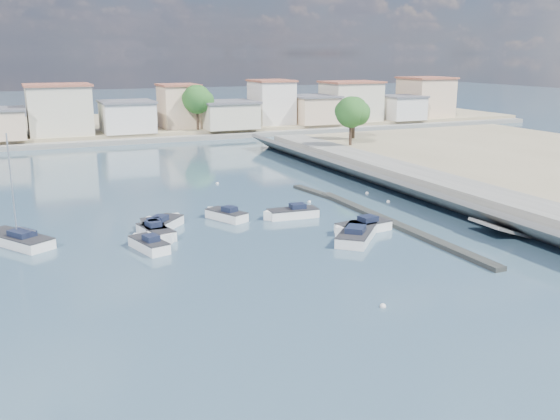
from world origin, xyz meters
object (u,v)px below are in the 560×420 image
at_px(motorboat_c, 290,214).
at_px(motorboat_e, 153,228).
at_px(motorboat_a, 148,245).
at_px(sailboat, 15,239).
at_px(motorboat_b, 164,224).
at_px(motorboat_d, 361,228).
at_px(motorboat_h, 358,234).
at_px(motorboat_f, 225,215).
at_px(motorboat_g, 157,233).

xyz_separation_m(motorboat_c, motorboat_e, (-12.55, 0.42, -0.00)).
bearing_deg(motorboat_a, sailboat, 149.22).
bearing_deg(motorboat_a, motorboat_b, 64.75).
xyz_separation_m(motorboat_d, motorboat_h, (-1.29, -1.65, 0.00)).
xyz_separation_m(motorboat_a, motorboat_h, (16.21, -4.01, -0.00)).
xyz_separation_m(motorboat_b, motorboat_d, (14.97, -7.73, -0.00)).
bearing_deg(motorboat_f, motorboat_e, -167.69).
xyz_separation_m(motorboat_a, sailboat, (-9.30, 5.54, 0.03)).
bearing_deg(motorboat_b, motorboat_f, 7.85).
distance_m(motorboat_c, motorboat_e, 12.56).
xyz_separation_m(motorboat_d, motorboat_f, (-9.19, 8.53, 0.00)).
distance_m(motorboat_f, motorboat_h, 12.88).
bearing_deg(motorboat_f, motorboat_g, -154.20).
bearing_deg(motorboat_a, motorboat_c, 16.89).
bearing_deg(motorboat_d, motorboat_a, 172.29).
height_order(motorboat_b, motorboat_d, same).
distance_m(motorboat_e, motorboat_f, 7.05).
height_order(motorboat_b, motorboat_f, same).
bearing_deg(motorboat_e, motorboat_a, -107.05).
relative_size(motorboat_b, motorboat_d, 0.82).
height_order(motorboat_d, motorboat_f, same).
bearing_deg(motorboat_a, motorboat_d, -7.71).
relative_size(motorboat_a, motorboat_d, 0.85).
bearing_deg(motorboat_c, motorboat_b, 174.41).
height_order(motorboat_d, motorboat_g, same).
xyz_separation_m(motorboat_b, motorboat_e, (-1.10, -0.71, 0.00)).
height_order(motorboat_a, motorboat_c, same).
bearing_deg(motorboat_e, sailboat, 175.32).
relative_size(motorboat_c, motorboat_d, 0.95).
height_order(motorboat_e, motorboat_g, same).
bearing_deg(motorboat_b, motorboat_a, -115.25).
relative_size(motorboat_g, motorboat_h, 0.83).
bearing_deg(motorboat_g, motorboat_a, -115.97).
distance_m(motorboat_f, sailboat, 17.62).
height_order(motorboat_b, motorboat_c, same).
bearing_deg(motorboat_h, motorboat_c, 105.10).
distance_m(motorboat_g, sailboat, 11.01).
bearing_deg(motorboat_g, motorboat_h, -24.67).
relative_size(motorboat_b, motorboat_f, 1.00).
relative_size(motorboat_a, motorboat_f, 1.03).
bearing_deg(motorboat_b, sailboat, 179.16).
distance_m(motorboat_c, motorboat_d, 7.49).
xyz_separation_m(motorboat_a, motorboat_g, (1.37, 2.80, 0.00)).
distance_m(motorboat_b, motorboat_h, 16.58).
height_order(motorboat_c, motorboat_h, same).
xyz_separation_m(motorboat_a, motorboat_d, (17.50, -2.37, -0.00)).
relative_size(motorboat_a, motorboat_e, 0.96).
height_order(motorboat_c, motorboat_f, same).
distance_m(motorboat_g, motorboat_h, 16.33).
bearing_deg(sailboat, motorboat_f, 2.03).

